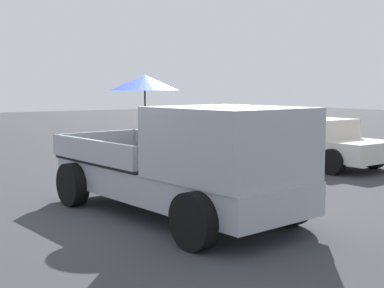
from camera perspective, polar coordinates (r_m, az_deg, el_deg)
name	(u,v)px	position (r m, az deg, el deg)	size (l,w,h in m)	color
ground_plane	(172,215)	(9.13, -2.16, -7.70)	(80.00, 80.00, 0.00)	#38383D
pickup_truck_main	(189,161)	(8.60, -0.34, -1.90)	(5.21, 2.66, 2.42)	black
parked_sedan_near	(313,139)	(15.11, 13.05, 0.52)	(4.37, 2.13, 1.33)	black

